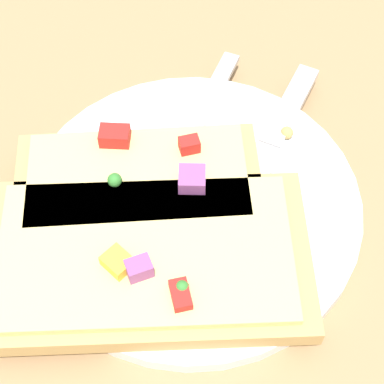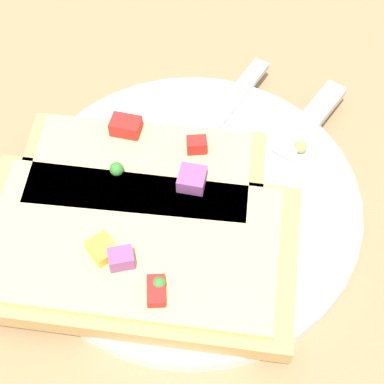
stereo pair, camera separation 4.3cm
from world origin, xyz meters
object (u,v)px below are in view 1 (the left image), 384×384
object	(u,v)px
fork	(172,171)
knife	(264,155)
pizza_slice_main	(146,257)
plate	(192,205)
pizza_slice_corner	(140,178)

from	to	relation	value
fork	knife	distance (m)	0.07
pizza_slice_main	plate	bearing A→B (deg)	-122.73
knife	pizza_slice_corner	distance (m)	0.09
plate	knife	size ratio (longest dim) A/B	1.05
plate	knife	distance (m)	0.06
plate	pizza_slice_main	bearing A→B (deg)	-17.33
fork	knife	world-z (taller)	knife
plate	pizza_slice_main	world-z (taller)	pizza_slice_main
plate	fork	xyz separation A→B (m)	(-0.02, -0.02, 0.01)
plate	fork	distance (m)	0.03
knife	pizza_slice_main	distance (m)	0.12
fork	pizza_slice_corner	bearing A→B (deg)	-40.73
plate	knife	world-z (taller)	knife
knife	pizza_slice_corner	size ratio (longest dim) A/B	1.20
fork	pizza_slice_corner	size ratio (longest dim) A/B	1.20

